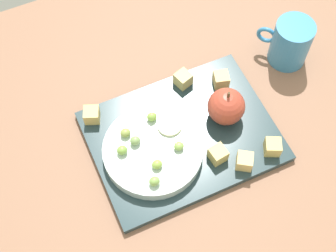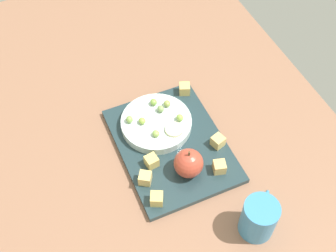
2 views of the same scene
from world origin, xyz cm
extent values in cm
cube|color=#93664C|center=(0.00, 0.00, 2.22)|extent=(140.83, 89.72, 4.43)
cube|color=#243A3F|center=(4.27, 1.29, 5.15)|extent=(33.01, 24.89, 1.44)
cylinder|color=silver|center=(-2.19, 0.34, 6.98)|extent=(17.73, 17.73, 2.22)
sphere|color=#BE4531|center=(13.01, 1.64, 9.30)|extent=(6.84, 6.84, 6.84)
cylinder|color=brown|center=(13.01, 1.64, 13.32)|extent=(0.50, 0.50, 1.20)
cube|color=#E3C96A|center=(17.40, -8.12, 7.26)|extent=(3.68, 3.68, 2.76)
cube|color=#E8C86C|center=(7.91, -5.44, 7.26)|extent=(3.10, 3.10, 2.76)
cube|color=#F4C46F|center=(15.64, 8.38, 7.26)|extent=(3.40, 3.40, 2.76)
cube|color=#F1C86A|center=(-9.53, 11.19, 7.26)|extent=(3.60, 3.60, 2.76)
cube|color=#E1C672|center=(9.07, 11.43, 7.26)|extent=(3.47, 3.47, 2.76)
cube|color=#EBC874|center=(11.54, -8.50, 7.26)|extent=(3.82, 3.82, 2.76)
ellipsoid|color=#98AA51|center=(-5.49, 4.36, 8.86)|extent=(1.85, 1.66, 1.53)
ellipsoid|color=#93BE4F|center=(-0.29, 5.39, 8.96)|extent=(1.85, 1.66, 1.73)
ellipsoid|color=#94BD57|center=(2.01, -1.85, 8.83)|extent=(1.85, 1.66, 1.48)
ellipsoid|color=#88B74B|center=(-7.29, 1.41, 8.91)|extent=(1.85, 1.66, 1.63)
ellipsoid|color=#89AC62|center=(-4.52, 2.17, 8.93)|extent=(1.85, 1.66, 1.68)
ellipsoid|color=#8CB958|center=(-4.50, -6.16, 8.93)|extent=(1.85, 1.66, 1.68)
ellipsoid|color=#96BC4B|center=(-2.85, -3.48, 8.87)|extent=(1.85, 1.66, 1.55)
cylinder|color=beige|center=(2.35, 2.82, 8.39)|extent=(4.46, 4.46, 0.60)
cylinder|color=#3C8CC4|center=(31.12, 9.29, 9.24)|extent=(7.53, 7.53, 9.62)
torus|color=#3C8CC4|center=(27.74, 12.92, 9.24)|extent=(3.31, 3.47, 4.00)
camera|label=1|loc=(-15.22, -35.44, 85.58)|focal=52.76mm
camera|label=2|loc=(59.28, -23.70, 93.37)|focal=46.48mm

